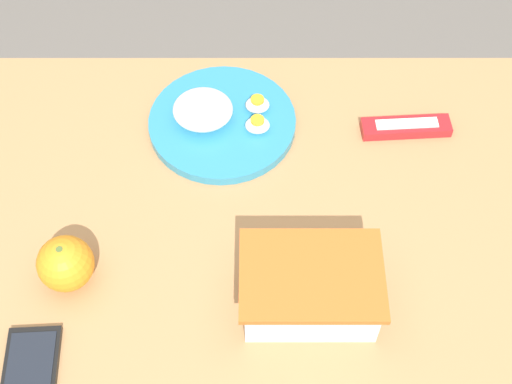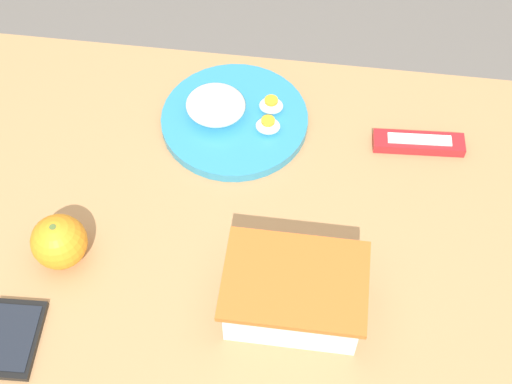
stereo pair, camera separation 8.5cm
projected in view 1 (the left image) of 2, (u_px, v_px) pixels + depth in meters
The scene contains 6 objects.
table at pixel (237, 257), 1.25m from camera, with size 1.19×0.74×0.77m.
food_container at pixel (310, 289), 1.04m from camera, with size 0.21×0.15×0.09m.
orange_fruit at pixel (66, 264), 1.06m from camera, with size 0.09×0.09×0.09m.
rice_plate at pixel (218, 119), 1.25m from camera, with size 0.26×0.26×0.07m.
candy_bar at pixel (406, 127), 1.25m from camera, with size 0.16×0.05×0.02m.
cell_phone at pixel (31, 367), 1.01m from camera, with size 0.08×0.12×0.01m.
Camera 1 is at (-0.03, 0.62, 1.74)m, focal length 50.00 mm.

